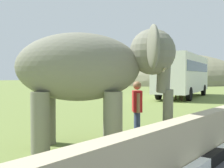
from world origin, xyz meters
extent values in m
cube|color=black|center=(1.90, 4.15, 0.12)|extent=(0.90, 0.20, 0.24)
cube|color=tan|center=(2.00, 4.45, 0.50)|extent=(28.00, 0.36, 1.00)
cylinder|color=slate|center=(1.97, 6.91, 0.72)|extent=(0.44, 0.44, 1.43)
cylinder|color=slate|center=(1.30, 6.31, 0.72)|extent=(0.44, 0.44, 1.43)
cylinder|color=slate|center=(0.83, 8.17, 0.72)|extent=(0.44, 0.44, 1.43)
cylinder|color=slate|center=(0.16, 7.57, 0.72)|extent=(0.44, 0.44, 1.43)
ellipsoid|color=slate|center=(1.07, 7.24, 2.03)|extent=(3.26, 3.37, 1.70)
sphere|color=slate|center=(2.32, 5.85, 2.41)|extent=(1.16, 1.16, 1.16)
ellipsoid|color=#D84C8C|center=(2.51, 5.64, 2.56)|extent=(0.72, 0.70, 0.44)
ellipsoid|color=slate|center=(2.80, 6.48, 2.46)|extent=(0.83, 0.78, 1.00)
ellipsoid|color=slate|center=(1.64, 5.44, 2.46)|extent=(0.83, 0.78, 1.00)
cylinder|color=slate|center=(2.51, 5.64, 1.86)|extent=(0.59, 0.58, 0.99)
cylinder|color=slate|center=(2.59, 5.55, 1.06)|extent=(0.40, 0.40, 0.81)
cone|color=beige|center=(2.68, 5.87, 1.96)|extent=(0.51, 0.48, 0.22)
cone|color=beige|center=(2.27, 5.49, 1.96)|extent=(0.51, 0.48, 0.22)
cylinder|color=navy|center=(2.64, 6.55, 0.41)|extent=(0.15, 0.15, 0.82)
cylinder|color=navy|center=(2.49, 6.42, 0.41)|extent=(0.15, 0.15, 0.82)
cube|color=red|center=(2.57, 6.48, 1.11)|extent=(0.46, 0.44, 0.58)
cylinder|color=#9E7251|center=(2.76, 6.65, 1.08)|extent=(0.17, 0.17, 0.53)
cylinder|color=#9E7251|center=(2.37, 6.31, 1.08)|extent=(0.14, 0.14, 0.52)
sphere|color=#9E7251|center=(2.57, 6.48, 1.54)|extent=(0.23, 0.23, 0.23)
cube|color=silver|center=(18.06, 12.20, 2.00)|extent=(10.14, 4.46, 3.00)
cube|color=#3F5160|center=(18.06, 12.20, 2.54)|extent=(9.38, 4.34, 0.76)
cylinder|color=black|center=(20.90, 13.97, 0.50)|extent=(1.04, 0.50, 1.00)
cylinder|color=black|center=(21.37, 11.71, 0.50)|extent=(1.04, 0.50, 1.00)
cylinder|color=black|center=(14.74, 12.68, 0.50)|extent=(1.04, 0.50, 1.00)
cylinder|color=black|center=(15.21, 10.43, 0.50)|extent=(1.04, 0.50, 1.00)
cylinder|color=#473323|center=(15.37, 11.55, 0.33)|extent=(0.12, 0.12, 0.65)
cylinder|color=#473323|center=(15.66, 11.34, 0.33)|extent=(0.12, 0.12, 0.65)
cylinder|color=#473323|center=(14.85, 10.82, 0.33)|extent=(0.12, 0.12, 0.65)
cylinder|color=#473323|center=(15.14, 10.61, 0.33)|extent=(0.12, 0.12, 0.65)
ellipsoid|color=#473323|center=(15.25, 11.08, 0.90)|extent=(1.36, 1.57, 0.66)
ellipsoid|color=#473323|center=(15.79, 11.84, 1.00)|extent=(0.44, 0.48, 0.32)
ellipsoid|color=#727155|center=(55.00, 31.31, 0.00)|extent=(39.14, 31.31, 13.78)
camera|label=1|loc=(-3.76, 2.25, 1.80)|focal=44.32mm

